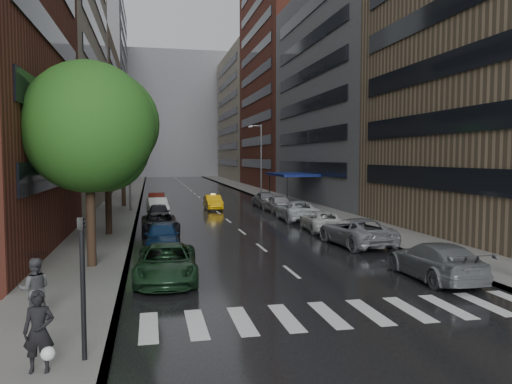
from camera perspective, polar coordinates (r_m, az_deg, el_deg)
ground at (r=18.45m, az=7.58°, el=-11.80°), size 220.00×220.00×0.00m
road at (r=67.17m, az=-6.86°, el=-0.31°), size 14.00×140.00×0.01m
sidewalk_left at (r=66.96m, az=-14.55°, el=-0.36°), size 4.00×140.00×0.15m
sidewalk_right at (r=68.56m, az=0.65°, el=-0.13°), size 4.00×140.00×0.15m
crosswalk at (r=16.73m, az=10.61°, el=-13.46°), size 13.15×2.80×0.01m
buildings_left at (r=76.83m, az=-19.05°, el=12.00°), size 8.00×108.00×38.00m
buildings_right at (r=77.01m, az=3.99°, el=11.47°), size 8.05×109.10×36.00m
building_far at (r=135.29m, az=-9.54°, el=8.60°), size 40.00×14.00×32.00m
tree_near at (r=23.28m, az=-18.56°, el=7.01°), size 5.79×5.79×9.23m
tree_mid at (r=32.87m, az=-16.68°, el=7.48°), size 6.51×6.51×10.37m
tree_far at (r=51.23m, az=-14.99°, el=5.05°), size 5.57×5.57×8.87m
taxi at (r=48.16m, az=-4.93°, el=-1.17°), size 1.51×4.20×1.38m
parked_cars_left at (r=33.73m, az=-10.93°, el=-3.36°), size 2.71×34.99×1.54m
parked_cars_right at (r=35.58m, az=6.76°, el=-2.87°), size 3.04×36.29×1.59m
ped_bag_walker at (r=12.67m, az=-23.52°, el=-14.53°), size 0.71×0.50×1.87m
ped_black_umbrella at (r=16.48m, az=-24.00°, el=-9.11°), size 0.98×0.98×2.09m
traffic_light at (r=12.70m, az=-19.21°, el=-8.89°), size 0.18×0.15×3.45m
street_lamp_left at (r=46.75m, az=-14.16°, el=3.73°), size 1.74×0.22×9.00m
street_lamp_right at (r=63.22m, az=0.52°, el=3.89°), size 1.74×0.22×9.00m
awning at (r=53.87m, az=4.14°, el=1.99°), size 4.00×8.00×3.12m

